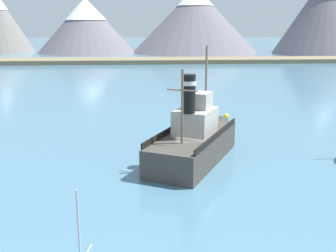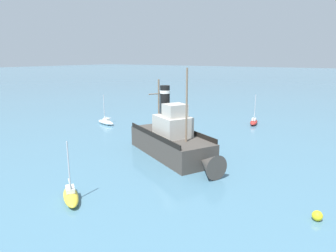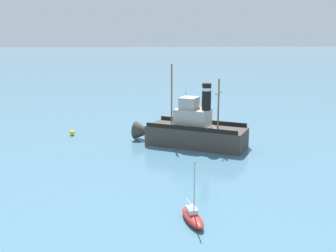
# 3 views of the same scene
# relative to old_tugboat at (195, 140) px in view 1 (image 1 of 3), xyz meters

# --- Properties ---
(ground_plane) EXTENTS (600.00, 600.00, 0.00)m
(ground_plane) POSITION_rel_old_tugboat_xyz_m (-0.67, -1.48, -1.83)
(ground_plane) COLOR #477289
(mountain_ridge) EXTENTS (160.02, 56.29, 30.93)m
(mountain_ridge) POSITION_rel_old_tugboat_xyz_m (12.90, 131.85, 11.39)
(mountain_ridge) COLOR slate
(mountain_ridge) RESTS_ON ground
(shoreline_strip) EXTENTS (240.00, 12.00, 1.20)m
(shoreline_strip) POSITION_rel_old_tugboat_xyz_m (-0.67, 91.54, -1.23)
(shoreline_strip) COLOR #7A6B4C
(shoreline_strip) RESTS_ON ground
(old_tugboat) EXTENTS (9.54, 14.36, 9.90)m
(old_tugboat) POSITION_rel_old_tugboat_xyz_m (0.00, 0.00, 0.00)
(old_tugboat) COLOR #423D38
(old_tugboat) RESTS_ON ground
(mooring_buoy) EXTENTS (0.71, 0.71, 0.71)m
(mooring_buoy) POSITION_rel_old_tugboat_xyz_m (5.98, 15.53, -1.48)
(mooring_buoy) COLOR yellow
(mooring_buoy) RESTS_ON ground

